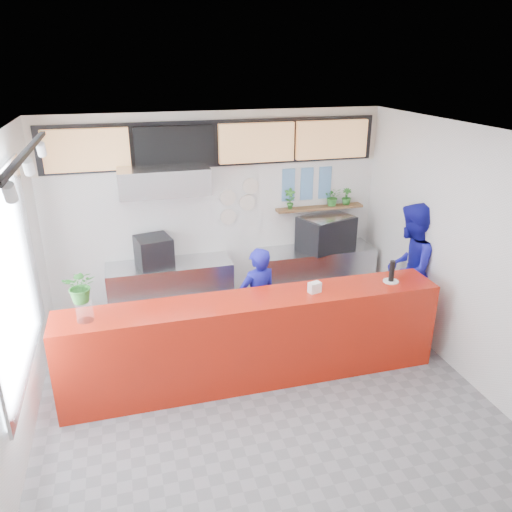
{
  "coord_description": "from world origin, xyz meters",
  "views": [
    {
      "loc": [
        -1.35,
        -4.58,
        3.68
      ],
      "look_at": [
        0.1,
        0.7,
        1.5
      ],
      "focal_mm": 35.0,
      "sensor_mm": 36.0,
      "label": 1
    }
  ],
  "objects_px": {
    "panini_oven": "(154,251)",
    "staff_right": "(409,269)",
    "staff_center": "(258,301)",
    "pepper_mill": "(392,271)",
    "service_counter": "(255,340)",
    "espresso_machine": "(326,233)"
  },
  "relations": [
    {
      "from": "panini_oven",
      "to": "staff_right",
      "type": "relative_size",
      "value": 0.25
    },
    {
      "from": "staff_center",
      "to": "pepper_mill",
      "type": "xyz_separation_m",
      "value": [
        1.54,
        -0.62,
        0.51
      ]
    },
    {
      "from": "panini_oven",
      "to": "staff_center",
      "type": "relative_size",
      "value": 0.32
    },
    {
      "from": "service_counter",
      "to": "espresso_machine",
      "type": "height_order",
      "value": "espresso_machine"
    },
    {
      "from": "espresso_machine",
      "to": "staff_center",
      "type": "xyz_separation_m",
      "value": [
        -1.43,
        -1.19,
        -0.42
      ]
    },
    {
      "from": "service_counter",
      "to": "staff_center",
      "type": "distance_m",
      "value": 0.68
    },
    {
      "from": "panini_oven",
      "to": "espresso_machine",
      "type": "relative_size",
      "value": 0.6
    },
    {
      "from": "staff_center",
      "to": "service_counter",
      "type": "bearing_deg",
      "value": 56.21
    },
    {
      "from": "staff_center",
      "to": "espresso_machine",
      "type": "bearing_deg",
      "value": -155.06
    },
    {
      "from": "service_counter",
      "to": "staff_center",
      "type": "height_order",
      "value": "staff_center"
    },
    {
      "from": "pepper_mill",
      "to": "staff_right",
      "type": "bearing_deg",
      "value": 43.23
    },
    {
      "from": "espresso_machine",
      "to": "staff_right",
      "type": "distance_m",
      "value": 1.43
    },
    {
      "from": "staff_center",
      "to": "staff_right",
      "type": "xyz_separation_m",
      "value": [
        2.18,
        -0.02,
        0.21
      ]
    },
    {
      "from": "espresso_machine",
      "to": "pepper_mill",
      "type": "height_order",
      "value": "espresso_machine"
    },
    {
      "from": "service_counter",
      "to": "espresso_machine",
      "type": "distance_m",
      "value": 2.51
    },
    {
      "from": "service_counter",
      "to": "espresso_machine",
      "type": "relative_size",
      "value": 5.71
    },
    {
      "from": "staff_right",
      "to": "staff_center",
      "type": "bearing_deg",
      "value": -39.83
    },
    {
      "from": "staff_right",
      "to": "pepper_mill",
      "type": "bearing_deg",
      "value": 3.89
    },
    {
      "from": "espresso_machine",
      "to": "staff_center",
      "type": "bearing_deg",
      "value": -158.96
    },
    {
      "from": "pepper_mill",
      "to": "staff_center",
      "type": "bearing_deg",
      "value": 157.98
    },
    {
      "from": "panini_oven",
      "to": "staff_right",
      "type": "xyz_separation_m",
      "value": [
        3.39,
        -1.2,
        -0.17
      ]
    },
    {
      "from": "service_counter",
      "to": "panini_oven",
      "type": "distance_m",
      "value": 2.14
    }
  ]
}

